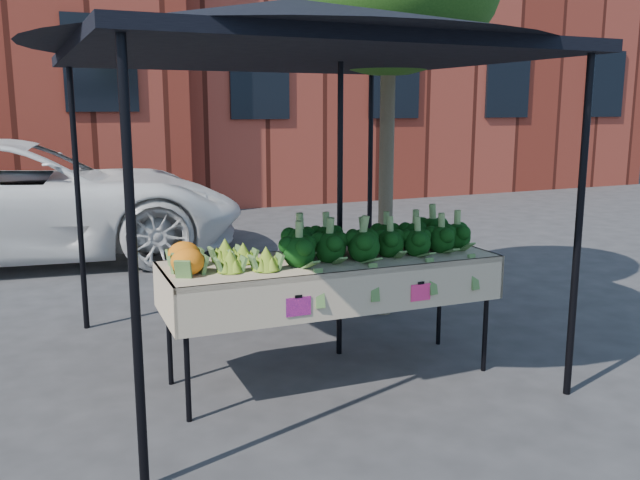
{
  "coord_description": "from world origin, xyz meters",
  "views": [
    {
      "loc": [
        -1.98,
        -4.23,
        1.96
      ],
      "look_at": [
        0.05,
        0.25,
        1.0
      ],
      "focal_mm": 38.07,
      "sensor_mm": 36.0,
      "label": 1
    }
  ],
  "objects_px": {
    "table": "(331,319)",
    "vehicle": "(7,36)",
    "canopy": "(294,186)",
    "street_tree": "(387,107)"
  },
  "relations": [
    {
      "from": "canopy",
      "to": "vehicle",
      "type": "relative_size",
      "value": 0.56
    },
    {
      "from": "canopy",
      "to": "vehicle",
      "type": "bearing_deg",
      "value": 111.55
    },
    {
      "from": "vehicle",
      "to": "canopy",
      "type": "bearing_deg",
      "value": -151.58
    },
    {
      "from": "table",
      "to": "vehicle",
      "type": "xyz_separation_m",
      "value": [
        -1.96,
        5.27,
        2.39
      ]
    },
    {
      "from": "table",
      "to": "vehicle",
      "type": "distance_m",
      "value": 6.11
    },
    {
      "from": "table",
      "to": "canopy",
      "type": "distance_m",
      "value": 1.05
    },
    {
      "from": "vehicle",
      "to": "street_tree",
      "type": "relative_size",
      "value": 1.44
    },
    {
      "from": "table",
      "to": "vehicle",
      "type": "relative_size",
      "value": 0.43
    },
    {
      "from": "vehicle",
      "to": "street_tree",
      "type": "height_order",
      "value": "vehicle"
    },
    {
      "from": "canopy",
      "to": "vehicle",
      "type": "xyz_separation_m",
      "value": [
        -1.88,
        4.77,
        1.47
      ]
    }
  ]
}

